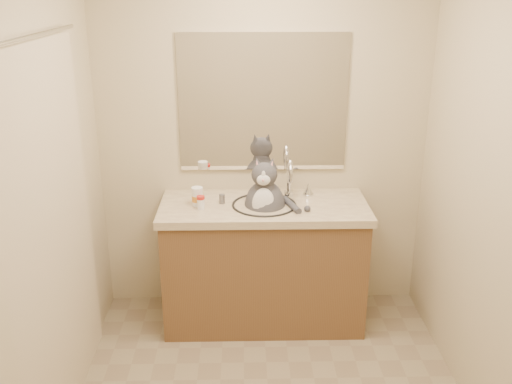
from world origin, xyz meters
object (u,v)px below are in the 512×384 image
(pill_bottle_redcap, at_px, (201,202))
(grey_canister, at_px, (222,199))
(pill_bottle_orange, at_px, (197,197))
(cat, at_px, (265,203))

(pill_bottle_redcap, xyz_separation_m, grey_canister, (0.13, 0.10, -0.01))
(pill_bottle_orange, bearing_deg, grey_canister, 13.85)
(cat, distance_m, grey_canister, 0.28)
(cat, distance_m, pill_bottle_redcap, 0.41)
(pill_bottle_orange, relative_size, grey_canister, 2.04)
(pill_bottle_redcap, xyz_separation_m, pill_bottle_orange, (-0.03, 0.06, 0.02))
(cat, relative_size, grey_canister, 8.81)
(cat, distance_m, pill_bottle_orange, 0.43)
(pill_bottle_redcap, height_order, pill_bottle_orange, pill_bottle_orange)
(cat, xyz_separation_m, pill_bottle_redcap, (-0.41, -0.06, 0.03))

